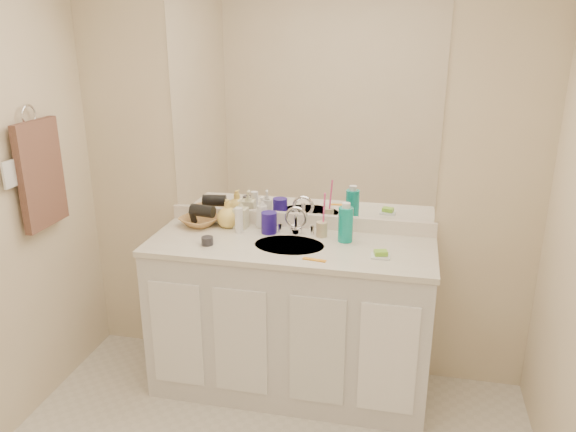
{
  "coord_description": "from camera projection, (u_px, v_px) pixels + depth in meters",
  "views": [
    {
      "loc": [
        0.58,
        -1.67,
        1.98
      ],
      "look_at": [
        0.0,
        0.97,
        1.05
      ],
      "focal_mm": 35.0,
      "sensor_mm": 36.0,
      "label": 1
    }
  ],
  "objects": [
    {
      "name": "green_soap",
      "position": [
        381.0,
        253.0,
        2.78
      ],
      "size": [
        0.07,
        0.06,
        0.02
      ],
      "primitive_type": "cube",
      "rotation": [
        0.0,
        0.0,
        0.26
      ],
      "color": "#81CD32",
      "rests_on": "soap_dish"
    },
    {
      "name": "sink_basin",
      "position": [
        289.0,
        247.0,
        2.95
      ],
      "size": [
        0.37,
        0.37,
        0.02
      ],
      "primitive_type": "cylinder",
      "color": "silver",
      "rests_on": "countertop"
    },
    {
      "name": "extra_white_bottle",
      "position": [
        239.0,
        220.0,
        3.1
      ],
      "size": [
        0.06,
        0.06,
        0.14
      ],
      "primitive_type": "cylinder",
      "rotation": [
        0.0,
        0.0,
        -0.34
      ],
      "color": "white",
      "rests_on": "countertop"
    },
    {
      "name": "faucet",
      "position": [
        296.0,
        224.0,
        3.09
      ],
      "size": [
        0.02,
        0.02,
        0.11
      ],
      "primitive_type": "cylinder",
      "color": "silver",
      "rests_on": "countertop"
    },
    {
      "name": "soap_bottle_yellow",
      "position": [
        228.0,
        213.0,
        3.18
      ],
      "size": [
        0.15,
        0.15,
        0.16
      ],
      "primitive_type": "imported",
      "rotation": [
        0.0,
        0.0,
        0.17
      ],
      "color": "#FCD662",
      "rests_on": "countertop"
    },
    {
      "name": "backsplash",
      "position": [
        300.0,
        220.0,
        3.19
      ],
      "size": [
        1.52,
        0.03,
        0.08
      ],
      "primitive_type": "cube",
      "color": "white",
      "rests_on": "countertop"
    },
    {
      "name": "vanity_cabinet",
      "position": [
        290.0,
        320.0,
        3.11
      ],
      "size": [
        1.5,
        0.55,
        0.85
      ],
      "primitive_type": "cube",
      "color": "silver",
      "rests_on": "floor"
    },
    {
      "name": "wicker_basket",
      "position": [
        200.0,
        221.0,
        3.22
      ],
      "size": [
        0.28,
        0.28,
        0.05
      ],
      "primitive_type": "imported",
      "rotation": [
        0.0,
        0.0,
        -0.37
      ],
      "color": "#B48148",
      "rests_on": "countertop"
    },
    {
      "name": "countertop",
      "position": [
        290.0,
        246.0,
        2.97
      ],
      "size": [
        1.52,
        0.57,
        0.03
      ],
      "primitive_type": "cube",
      "color": "silver",
      "rests_on": "vanity_cabinet"
    },
    {
      "name": "toothbrush",
      "position": [
        324.0,
        210.0,
        3.01
      ],
      "size": [
        0.02,
        0.04,
        0.2
      ],
      "primitive_type": "cylinder",
      "rotation": [
        0.14,
        0.0,
        0.41
      ],
      "color": "#F8418F",
      "rests_on": "tan_cup"
    },
    {
      "name": "dark_jar",
      "position": [
        207.0,
        241.0,
        2.94
      ],
      "size": [
        0.07,
        0.07,
        0.04
      ],
      "primitive_type": "cylinder",
      "rotation": [
        0.0,
        0.0,
        -0.2
      ],
      "color": "#2C2A30",
      "rests_on": "countertop"
    },
    {
      "name": "soap_dish",
      "position": [
        381.0,
        256.0,
        2.78
      ],
      "size": [
        0.1,
        0.08,
        0.01
      ],
      "primitive_type": "cube",
      "rotation": [
        0.0,
        0.0,
        0.04
      ],
      "color": "white",
      "rests_on": "countertop"
    },
    {
      "name": "mouthwash_bottle",
      "position": [
        346.0,
        225.0,
        2.96
      ],
      "size": [
        0.1,
        0.1,
        0.19
      ],
      "primitive_type": "cylinder",
      "rotation": [
        0.0,
        0.0,
        -0.3
      ],
      "color": "#0D9C8F",
      "rests_on": "countertop"
    },
    {
      "name": "hair_dryer",
      "position": [
        203.0,
        211.0,
        3.19
      ],
      "size": [
        0.15,
        0.09,
        0.07
      ],
      "primitive_type": "cylinder",
      "rotation": [
        0.0,
        1.57,
        -0.14
      ],
      "color": "black",
      "rests_on": "wicker_basket"
    },
    {
      "name": "orange_comb",
      "position": [
        314.0,
        260.0,
        2.75
      ],
      "size": [
        0.12,
        0.04,
        0.0
      ],
      "primitive_type": "cube",
      "rotation": [
        0.0,
        0.0,
        -0.14
      ],
      "color": "orange",
      "rests_on": "countertop"
    },
    {
      "name": "tan_cup",
      "position": [
        322.0,
        229.0,
        3.05
      ],
      "size": [
        0.07,
        0.07,
        0.08
      ],
      "primitive_type": "cylinder",
      "rotation": [
        0.0,
        0.0,
        0.28
      ],
      "color": "#C3B089",
      "rests_on": "countertop"
    },
    {
      "name": "mirror",
      "position": [
        301.0,
        107.0,
        2.99
      ],
      "size": [
        1.48,
        0.01,
        1.2
      ],
      "primitive_type": "cube",
      "color": "white",
      "rests_on": "wall_back"
    },
    {
      "name": "blue_mug",
      "position": [
        269.0,
        223.0,
        3.09
      ],
      "size": [
        0.1,
        0.1,
        0.12
      ],
      "primitive_type": "cylinder",
      "rotation": [
        0.0,
        0.0,
        0.2
      ],
      "color": "navy",
      "rests_on": "countertop"
    },
    {
      "name": "wall_back",
      "position": [
        301.0,
        172.0,
        3.11
      ],
      "size": [
        2.6,
        0.02,
        2.4
      ],
      "primitive_type": "cube",
      "color": "beige",
      "rests_on": "floor"
    },
    {
      "name": "switch_plate",
      "position": [
        9.0,
        174.0,
        2.67
      ],
      "size": [
        0.01,
        0.08,
        0.13
      ],
      "primitive_type": "cube",
      "color": "white",
      "rests_on": "wall_left"
    },
    {
      "name": "soap_bottle_white",
      "position": [
        262.0,
        212.0,
        3.16
      ],
      "size": [
        0.09,
        0.09,
        0.18
      ],
      "primitive_type": "imported",
      "rotation": [
        0.0,
        0.0,
        -0.26
      ],
      "color": "white",
      "rests_on": "countertop"
    },
    {
      "name": "hand_towel",
      "position": [
        41.0,
        174.0,
        2.86
      ],
      "size": [
        0.04,
        0.32,
        0.55
      ],
      "primitive_type": "cube",
      "color": "#4A2F27",
      "rests_on": "towel_ring"
    },
    {
      "name": "soap_bottle_cream",
      "position": [
        241.0,
        213.0,
        3.17
      ],
      "size": [
        0.08,
        0.08,
        0.17
      ],
      "primitive_type": "imported",
      "rotation": [
        0.0,
        0.0,
        -0.07
      ],
      "color": "beige",
      "rests_on": "countertop"
    },
    {
      "name": "towel_ring",
      "position": [
        29.0,
        115.0,
        2.77
      ],
      "size": [
        0.01,
        0.11,
        0.11
      ],
      "primitive_type": "torus",
      "rotation": [
        0.0,
        1.57,
        0.0
      ],
      "color": "silver",
      "rests_on": "wall_left"
    }
  ]
}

